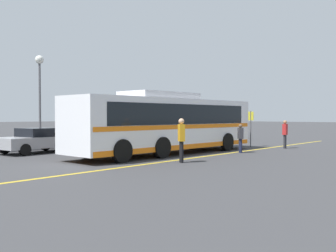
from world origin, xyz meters
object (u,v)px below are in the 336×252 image
Objects in this scene: parked_car_1 at (36,140)px; street_lamp at (40,79)px; transit_bus at (168,123)px; bus_stop_sign at (251,124)px; pedestrian_0 at (181,137)px; parked_car_3 at (179,133)px; pedestrian_1 at (240,137)px; parked_car_4 at (222,130)px; pedestrian_2 at (285,132)px; parked_car_2 at (112,137)px.

parked_car_1 is 4.98m from street_lamp.
transit_bus is 7.15m from bus_stop_sign.
pedestrian_0 is (1.70, -8.58, 0.40)m from parked_car_1.
parked_car_3 is 0.82× the size of street_lamp.
parked_car_3 is 9.09m from pedestrian_1.
street_lamp is (-9.33, 9.41, 2.78)m from bus_stop_sign.
transit_bus reaches higher than parked_car_4.
pedestrian_2 is 2.29m from bus_stop_sign.
parked_car_4 is at bearing 113.19° from transit_bus.
parked_car_1 is 17.13m from parked_car_4.
parked_car_4 is 1.96× the size of bus_stop_sign.
parked_car_3 is (7.50, 5.43, -0.95)m from transit_bus.
pedestrian_1 is 0.27× the size of street_lamp.
parked_car_2 is 9.03m from pedestrian_0.
bus_stop_sign is (-5.82, -6.01, 0.72)m from parked_car_4.
street_lamp is (1.96, 2.90, 3.55)m from parked_car_1.
street_lamp reaches higher than bus_stop_sign.
parked_car_2 is at bearing -120.27° from pedestrian_1.
street_lamp is (0.26, 11.48, 3.16)m from pedestrian_0.
pedestrian_2 is at bearing 6.26° from bus_stop_sign.
pedestrian_0 is at bearing -172.79° from parked_car_1.
transit_bus reaches higher than pedestrian_1.
transit_bus is at bearing -75.33° from street_lamp.
pedestrian_1 is at bearing -17.00° from pedestrian_2.
parked_car_4 is 8.40m from bus_stop_sign.
bus_stop_sign is (9.60, 2.07, 0.37)m from pedestrian_0.
transit_bus reaches higher than parked_car_1.
bus_stop_sign is at bearing -123.95° from parked_car_1.
bus_stop_sign is at bearing -45.22° from street_lamp.
pedestrian_0 reaches higher than pedestrian_2.
parked_car_3 is at bearing 127.39° from transit_bus.
bus_stop_sign is at bearing -94.24° from pedestrian_2.
parked_car_3 is 2.73× the size of pedestrian_2.
transit_bus is 3.89m from pedestrian_0.
parked_car_3 is at bearing -100.45° from pedestrian_2.
parked_car_1 is 2.71× the size of pedestrian_1.
pedestrian_1 is (3.06, -2.50, -0.76)m from transit_bus.
pedestrian_1 is at bearing -47.65° from pedestrian_0.
pedestrian_0 is at bearing -41.21° from pedestrian_1.
parked_car_4 is at bearing -24.44° from pedestrian_0.
street_lamp is at bearing 36.60° from pedestrian_0.
parked_car_1 reaches higher than parked_car_2.
bus_stop_sign is at bearing 84.54° from transit_bus.
transit_bus is 7.10m from parked_car_1.
pedestrian_0 is (-3.37, -8.36, 0.42)m from parked_car_2.
parked_car_4 is (12.05, -0.28, 0.07)m from parked_car_2.
parked_car_2 is 5.67m from street_lamp.
transit_bus is 5.25× the size of bus_stop_sign.
transit_bus is 7.83× the size of pedestrian_1.
pedestrian_1 is (-4.44, -7.93, 0.19)m from parked_car_3.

